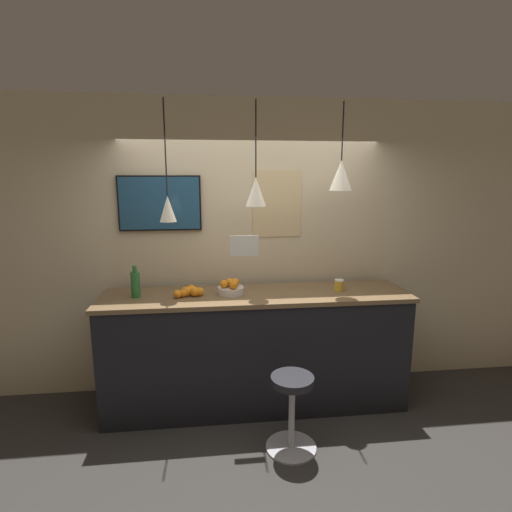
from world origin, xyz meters
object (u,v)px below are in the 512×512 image
at_px(bar_stool, 292,403).
at_px(spread_jar, 339,285).
at_px(fruit_bowl, 231,288).
at_px(juice_bottle, 135,284).
at_px(mounted_tv, 160,203).

bearing_deg(bar_stool, spread_jar, 50.00).
xyz_separation_m(fruit_bowl, juice_bottle, (-0.84, 0.00, 0.06)).
xyz_separation_m(bar_stool, mounted_tv, (-1.08, 1.08, 1.51)).
bearing_deg(juice_bottle, mounted_tv, 63.05).
bearing_deg(spread_jar, juice_bottle, 180.00).
bearing_deg(mounted_tv, bar_stool, -44.94).
distance_m(bar_stool, fruit_bowl, 1.12).
bearing_deg(spread_jar, mounted_tv, 166.90).
bearing_deg(juice_bottle, spread_jar, 0.00).
xyz_separation_m(fruit_bowl, spread_jar, (1.02, 0.00, -0.01)).
bearing_deg(fruit_bowl, juice_bottle, 179.74).
distance_m(juice_bottle, spread_jar, 1.86).
distance_m(bar_stool, mounted_tv, 2.15).
relative_size(bar_stool, juice_bottle, 2.18).
height_order(fruit_bowl, mounted_tv, mounted_tv).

